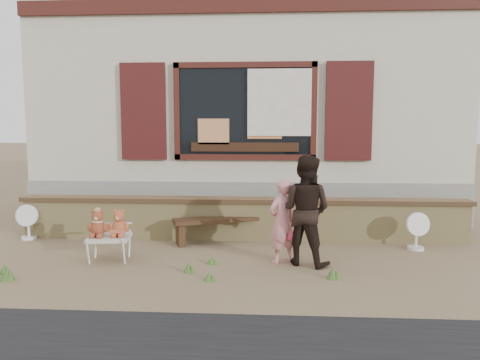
# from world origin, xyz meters

# --- Properties ---
(ground) EXTENTS (80.00, 80.00, 0.00)m
(ground) POSITION_xyz_m (0.00, 0.00, 0.00)
(ground) COLOR brown
(ground) RESTS_ON ground
(shopfront) EXTENTS (8.04, 5.13, 4.00)m
(shopfront) POSITION_xyz_m (0.00, 4.49, 2.00)
(shopfront) COLOR #A09A82
(shopfront) RESTS_ON ground
(brick_wall) EXTENTS (7.10, 0.36, 0.67)m
(brick_wall) POSITION_xyz_m (0.00, 1.00, 0.34)
(brick_wall) COLOR #D0B870
(brick_wall) RESTS_ON ground
(bench) EXTENTS (1.55, 0.87, 0.39)m
(bench) POSITION_xyz_m (-0.28, 0.80, 0.29)
(bench) COLOR #311E11
(bench) RESTS_ON ground
(folding_chair) EXTENTS (0.60, 0.55, 0.33)m
(folding_chair) POSITION_xyz_m (-1.70, -0.29, 0.30)
(folding_chair) COLOR beige
(folding_chair) RESTS_ON ground
(teddy_bear_left) EXTENTS (0.30, 0.27, 0.38)m
(teddy_bear_left) POSITION_xyz_m (-1.84, -0.31, 0.52)
(teddy_bear_left) COLOR brown
(teddy_bear_left) RESTS_ON folding_chair
(teddy_bear_right) EXTENTS (0.30, 0.27, 0.38)m
(teddy_bear_right) POSITION_xyz_m (-1.57, -0.27, 0.52)
(teddy_bear_right) COLOR brown
(teddy_bear_right) RESTS_ON folding_chair
(child) EXTENTS (0.48, 0.45, 1.11)m
(child) POSITION_xyz_m (0.61, -0.23, 0.56)
(child) COLOR pink
(child) RESTS_ON ground
(adult) EXTENTS (0.86, 0.80, 1.43)m
(adult) POSITION_xyz_m (0.90, -0.28, 0.72)
(adult) COLOR black
(adult) RESTS_ON ground
(fan_left) EXTENTS (0.35, 0.24, 0.56)m
(fan_left) POSITION_xyz_m (-3.40, 0.80, 0.28)
(fan_left) COLOR white
(fan_left) RESTS_ON ground
(fan_right) EXTENTS (0.36, 0.23, 0.56)m
(fan_right) POSITION_xyz_m (2.59, 0.54, 0.28)
(fan_right) COLOR white
(fan_right) RESTS_ON ground
(grass_tufts) EXTENTS (4.14, 0.95, 0.15)m
(grass_tufts) POSITION_xyz_m (-0.99, -0.89, 0.06)
(grass_tufts) COLOR #406026
(grass_tufts) RESTS_ON ground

